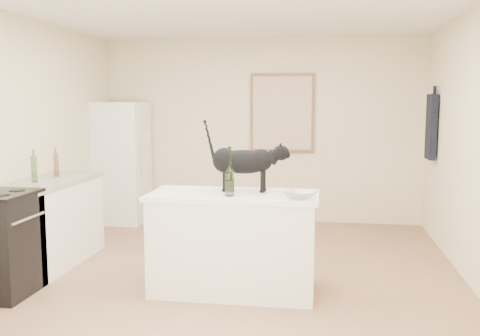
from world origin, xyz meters
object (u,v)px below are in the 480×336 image
(fridge, at_px, (121,163))
(wine_bottle, at_px, (230,174))
(glass_bowl, at_px, (300,195))
(black_cat, at_px, (243,165))

(fridge, bearing_deg, wine_bottle, -52.84)
(fridge, distance_m, glass_bowl, 3.81)
(black_cat, xyz_separation_m, glass_bowl, (0.53, -0.31, -0.21))
(black_cat, bearing_deg, glass_bowl, -29.32)
(fridge, distance_m, wine_bottle, 3.39)
(fridge, height_order, wine_bottle, fridge)
(wine_bottle, relative_size, glass_bowl, 1.38)
(fridge, relative_size, wine_bottle, 4.54)
(fridge, height_order, glass_bowl, fridge)
(fridge, relative_size, glass_bowl, 6.26)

